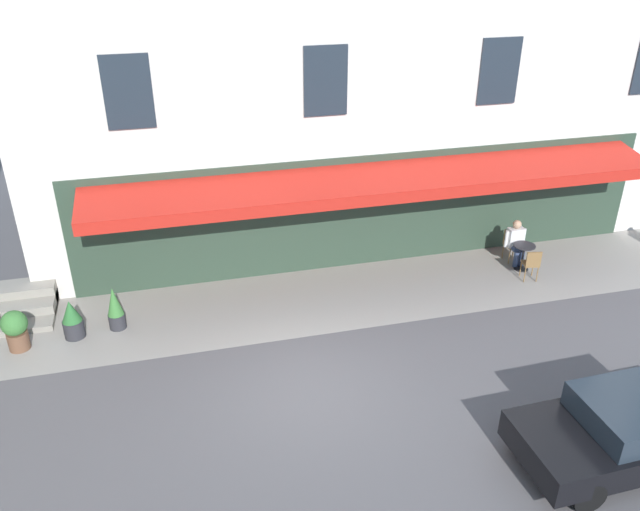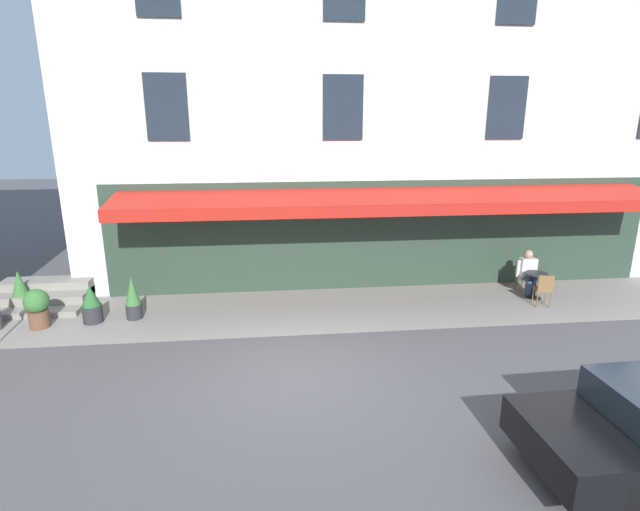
# 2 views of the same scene
# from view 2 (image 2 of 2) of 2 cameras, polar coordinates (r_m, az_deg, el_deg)

# --- Properties ---
(ground_plane) EXTENTS (70.00, 70.00, 0.00)m
(ground_plane) POSITION_cam_2_polar(r_m,az_deg,el_deg) (10.01, -2.90, -13.67)
(ground_plane) COLOR #565456
(sidewalk_cafe_terrace) EXTENTS (20.50, 3.20, 0.01)m
(sidewalk_cafe_terrace) POSITION_cam_2_polar(r_m,az_deg,el_deg) (13.58, 10.09, -5.72)
(sidewalk_cafe_terrace) COLOR gray
(sidewalk_cafe_terrace) RESTS_ON ground_plane
(cafe_building_facade) EXTENTS (20.00, 10.70, 15.00)m
(cafe_building_facade) POSITION_cam_2_polar(r_m,az_deg,el_deg) (18.91, 8.11, 23.39)
(cafe_building_facade) COLOR silver
(cafe_building_facade) RESTS_ON ground_plane
(back_alley_steps) EXTENTS (2.40, 1.75, 0.60)m
(back_alley_steps) POSITION_cam_2_polar(r_m,az_deg,el_deg) (15.38, -29.50, -4.07)
(back_alley_steps) COLOR gray
(back_alley_steps) RESTS_ON ground_plane
(cafe_table_mid_terrace) EXTENTS (0.60, 0.60, 0.75)m
(cafe_table_mid_terrace) POSITION_cam_2_polar(r_m,az_deg,el_deg) (14.99, 23.88, -2.82)
(cafe_table_mid_terrace) COLOR black
(cafe_table_mid_terrace) RESTS_ON ground_plane
(cafe_chair_wicker_facing_street) EXTENTS (0.47, 0.47, 0.91)m
(cafe_chair_wicker_facing_street) POSITION_cam_2_polar(r_m,az_deg,el_deg) (14.41, 24.71, -3.39)
(cafe_chair_wicker_facing_street) COLOR olive
(cafe_chair_wicker_facing_street) RESTS_ON ground_plane
(cafe_chair_wicker_kerbside) EXTENTS (0.42, 0.42, 0.91)m
(cafe_chair_wicker_kerbside) POSITION_cam_2_polar(r_m,az_deg,el_deg) (15.49, 22.68, -1.90)
(cafe_chair_wicker_kerbside) COLOR olive
(cafe_chair_wicker_kerbside) RESTS_ON ground_plane
(seated_companion_in_white) EXTENTS (0.65, 0.54, 1.28)m
(seated_companion_in_white) POSITION_cam_2_polar(r_m,az_deg,el_deg) (15.27, 23.15, -1.63)
(seated_companion_in_white) COLOR navy
(seated_companion_in_white) RESTS_ON ground_plane
(potted_plant_entrance_right) EXTENTS (0.58, 0.58, 0.97)m
(potted_plant_entrance_right) POSITION_cam_2_polar(r_m,az_deg,el_deg) (13.65, -30.14, -5.21)
(potted_plant_entrance_right) COLOR brown
(potted_plant_entrance_right) RESTS_ON ground_plane
(potted_plant_mid_terrace) EXTENTS (0.40, 0.40, 1.10)m
(potted_plant_mid_terrace) POSITION_cam_2_polar(r_m,az_deg,el_deg) (13.21, -21.03, -4.71)
(potted_plant_mid_terrace) COLOR #2D2D33
(potted_plant_mid_terrace) RESTS_ON ground_plane
(potted_plant_under_sign) EXTENTS (0.43, 0.43, 1.05)m
(potted_plant_under_sign) POSITION_cam_2_polar(r_m,az_deg,el_deg) (15.24, -31.62, -3.46)
(potted_plant_under_sign) COLOR brown
(potted_plant_under_sign) RESTS_ON ground_plane
(potted_plant_entrance_left) EXTENTS (0.47, 0.47, 0.97)m
(potted_plant_entrance_left) POSITION_cam_2_polar(r_m,az_deg,el_deg) (13.39, -25.15, -5.19)
(potted_plant_entrance_left) COLOR #2D2D33
(potted_plant_entrance_left) RESTS_ON ground_plane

